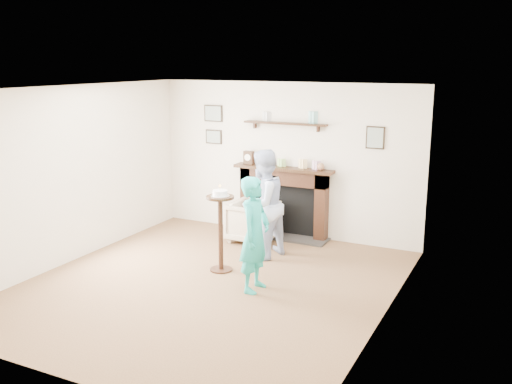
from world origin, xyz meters
TOP-DOWN VIEW (x-y plane):
  - ground at (0.00, 0.00)m, footprint 5.00×5.00m
  - room_shell at (-0.00, 0.69)m, footprint 4.54×5.02m
  - armchair at (-0.30, 1.90)m, footprint 0.72×0.70m
  - man at (0.16, 1.27)m, footprint 0.77×0.90m
  - woman at (0.60, 0.13)m, footprint 0.36×0.54m
  - pedestal_table at (-0.12, 0.53)m, footprint 0.38×0.38m

SIDE VIEW (x-z plane):
  - ground at x=0.00m, z-range 0.00..0.00m
  - armchair at x=-0.30m, z-range -0.32..0.32m
  - man at x=0.16m, z-range -0.80..0.80m
  - woman at x=0.60m, z-range -0.73..0.73m
  - pedestal_table at x=-0.12m, z-range 0.14..1.35m
  - room_shell at x=0.00m, z-range 0.36..2.88m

